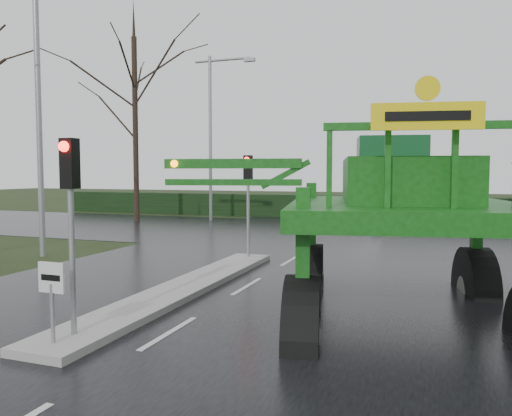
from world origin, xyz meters
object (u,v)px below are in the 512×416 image
(crop_sprayer, at_px, (304,188))
(keep_left_sign, at_px, (52,289))
(street_light_left_near, at_px, (45,84))
(white_sedan, at_px, (337,228))
(traffic_signal_far, at_px, (477,180))
(traffic_signal_near, at_px, (70,194))
(street_light_left_far, at_px, (215,123))
(traffic_signal_mid, at_px, (248,184))

(crop_sprayer, bearing_deg, keep_left_sign, -157.89)
(street_light_left_near, distance_m, white_sedan, 16.13)
(traffic_signal_far, bearing_deg, traffic_signal_near, 69.64)
(street_light_left_far, height_order, crop_sprayer, street_light_left_far)
(traffic_signal_near, relative_size, crop_sprayer, 0.36)
(street_light_left_near, bearing_deg, keep_left_sign, -47.41)
(traffic_signal_mid, bearing_deg, white_sedan, 85.60)
(keep_left_sign, distance_m, traffic_signal_mid, 9.12)
(street_light_left_near, height_order, white_sedan, street_light_left_near)
(keep_left_sign, xyz_separation_m, traffic_signal_near, (0.00, 0.49, 1.53))
(traffic_signal_far, height_order, white_sedan, traffic_signal_far)
(keep_left_sign, bearing_deg, traffic_signal_far, 70.07)
(street_light_left_near, height_order, street_light_left_far, same)
(traffic_signal_mid, bearing_deg, keep_left_sign, -90.00)
(traffic_signal_far, height_order, street_light_left_near, street_light_left_near)
(crop_sprayer, bearing_deg, street_light_left_near, 142.51)
(traffic_signal_near, distance_m, street_light_left_near, 10.40)
(traffic_signal_far, distance_m, street_light_left_far, 15.08)
(traffic_signal_near, relative_size, street_light_left_near, 0.35)
(traffic_signal_far, relative_size, street_light_left_far, 0.35)
(traffic_signal_near, relative_size, traffic_signal_far, 1.00)
(traffic_signal_near, height_order, street_light_left_far, street_light_left_far)
(traffic_signal_mid, height_order, street_light_left_far, street_light_left_far)
(white_sedan, bearing_deg, street_light_left_far, 94.85)
(traffic_signal_near, xyz_separation_m, street_light_left_near, (-6.89, 7.01, 3.40))
(traffic_signal_near, bearing_deg, street_light_left_near, 134.53)
(street_light_left_far, bearing_deg, traffic_signal_far, 0.03)
(white_sedan, bearing_deg, crop_sprayer, -157.79)
(keep_left_sign, bearing_deg, white_sedan, 87.54)
(traffic_signal_far, distance_m, white_sedan, 7.49)
(keep_left_sign, relative_size, street_light_left_near, 0.14)
(white_sedan, bearing_deg, traffic_signal_far, -66.56)
(street_light_left_far, bearing_deg, traffic_signal_near, -71.83)
(traffic_signal_mid, xyz_separation_m, crop_sprayer, (3.59, -6.61, 0.08))
(traffic_signal_near, bearing_deg, keep_left_sign, -90.00)
(crop_sprayer, bearing_deg, traffic_signal_near, -163.69)
(traffic_signal_mid, distance_m, street_light_left_near, 7.83)
(street_light_left_near, relative_size, white_sedan, 2.23)
(traffic_signal_near, height_order, crop_sprayer, crop_sprayer)
(traffic_signal_near, xyz_separation_m, traffic_signal_far, (7.80, 21.02, 0.00))
(keep_left_sign, relative_size, traffic_signal_near, 0.38)
(traffic_signal_mid, relative_size, street_light_left_near, 0.35)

